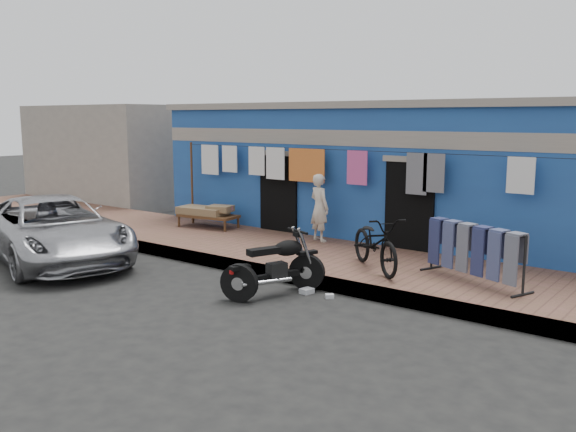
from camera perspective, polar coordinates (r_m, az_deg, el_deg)
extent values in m
plane|color=black|center=(10.37, -6.84, -7.70)|extent=(80.00, 80.00, 0.00)
cube|color=brown|center=(12.57, 2.80, -4.04)|extent=(28.00, 3.00, 0.25)
cube|color=gray|center=(11.44, -1.38, -5.36)|extent=(28.00, 0.10, 0.25)
cube|color=navy|center=(15.75, 11.22, 3.93)|extent=(12.00, 5.00, 3.20)
cube|color=#9E9384|center=(13.55, 6.69, 7.24)|extent=(12.00, 0.14, 0.35)
cube|color=#9E9384|center=(15.69, 11.42, 10.05)|extent=(12.20, 5.20, 0.16)
cube|color=black|center=(14.87, -0.86, 1.66)|extent=(1.10, 0.10, 2.10)
cube|color=black|center=(13.00, 11.29, 0.39)|extent=(1.10, 0.10, 2.10)
cube|color=#9E9384|center=(22.86, -14.37, 5.66)|extent=(6.00, 5.00, 3.40)
cylinder|color=brown|center=(16.56, -8.98, 3.20)|extent=(0.06, 0.06, 2.10)
cylinder|color=black|center=(13.30, 5.97, 6.13)|extent=(10.00, 0.01, 0.01)
cube|color=silver|center=(16.01, -7.32, 5.25)|extent=(0.60, 0.02, 0.77)
cube|color=silver|center=(15.52, -5.48, 5.34)|extent=(0.50, 0.02, 0.67)
cube|color=silver|center=(14.92, -2.96, 5.17)|extent=(0.50, 0.02, 0.69)
cube|color=silver|center=(14.55, -1.20, 4.94)|extent=(0.55, 0.02, 0.76)
cube|color=#CC4C26|center=(13.99, 1.74, 4.76)|extent=(1.00, 0.02, 0.76)
cube|color=#C94B8D|center=(13.25, 6.48, 4.51)|extent=(0.50, 0.02, 0.74)
cube|color=slate|center=(12.59, 11.94, 3.88)|extent=(0.45, 0.02, 0.84)
cube|color=slate|center=(12.43, 13.49, 3.93)|extent=(0.45, 0.02, 0.77)
cube|color=silver|center=(11.84, 20.95, 3.57)|extent=(0.50, 0.02, 0.67)
imported|color=#AAAAAE|center=(13.69, -21.11, -1.09)|extent=(5.41, 3.55, 1.40)
imported|color=beige|center=(13.64, 2.96, 0.79)|extent=(0.63, 0.51, 1.51)
imported|color=black|center=(11.16, 8.21, -1.91)|extent=(1.93, 1.71, 1.24)
cube|color=silver|center=(11.15, -3.39, -6.19)|extent=(0.25, 0.24, 0.09)
cube|color=silver|center=(10.34, 3.91, -7.50)|extent=(0.18, 0.17, 0.07)
cube|color=silver|center=(10.59, 1.77, -7.02)|extent=(0.21, 0.25, 0.09)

